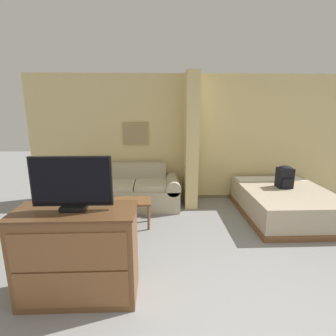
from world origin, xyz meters
TOP-DOWN VIEW (x-y plane):
  - wall_back at (-0.00, 3.89)m, footprint 6.94×0.16m
  - wall_partition_pillar at (-0.20, 3.50)m, footprint 0.24×0.65m
  - couch at (-1.30, 3.40)m, footprint 1.76×0.84m
  - coffee_table at (-1.28, 2.52)m, footprint 0.63×0.41m
  - side_table at (-2.37, 3.46)m, footprint 0.44×0.44m
  - table_lamp at (-2.37, 3.46)m, footprint 0.33×0.33m
  - tv_dresser at (-1.68, 0.85)m, footprint 1.21×0.54m
  - tv at (-1.68, 0.85)m, footprint 0.78×0.16m
  - bed at (1.46, 2.83)m, footprint 1.51×1.92m
  - backpack at (1.48, 2.95)m, footprint 0.26×0.25m

SIDE VIEW (x-z plane):
  - bed at x=1.46m, z-range 0.00..0.51m
  - couch at x=-1.30m, z-range -0.10..0.73m
  - coffee_table at x=-1.28m, z-range 0.16..0.61m
  - side_table at x=-2.37m, z-range 0.18..0.73m
  - tv_dresser at x=-1.68m, z-range 0.00..0.98m
  - backpack at x=1.48m, z-range 0.51..0.92m
  - table_lamp at x=-2.37m, z-range 0.62..1.05m
  - tv at x=-1.68m, z-range 0.98..1.52m
  - wall_back at x=0.00m, z-range -0.01..2.59m
  - wall_partition_pillar at x=-0.20m, z-range 0.00..2.60m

